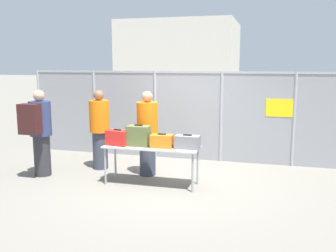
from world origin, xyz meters
TOP-DOWN VIEW (x-y plane):
  - ground_plane at (0.00, 0.00)m, footprint 120.00×120.00m
  - fence_section at (0.01, 1.95)m, footprint 8.20×0.07m
  - inspection_table at (-0.23, -0.15)m, footprint 1.83×0.60m
  - suitcase_red at (-0.89, -0.21)m, footprint 0.46×0.30m
  - suitcase_olive at (-0.49, -0.15)m, footprint 0.43×0.28m
  - suitcase_orange at (-0.02, -0.18)m, footprint 0.42×0.25m
  - suitcase_grey at (0.47, -0.14)m, footprint 0.46×0.25m
  - traveler_hooded at (-2.60, -0.25)m, footprint 0.44×0.68m
  - security_worker_near at (-0.50, 0.42)m, footprint 0.43×0.43m
  - security_worker_far at (-1.67, 0.60)m, footprint 0.43×0.43m
  - utility_trailer at (1.24, 4.32)m, footprint 4.37×2.13m
  - distant_hangar at (-6.80, 29.54)m, footprint 10.65×8.84m

SIDE VIEW (x-z plane):
  - ground_plane at x=0.00m, z-range 0.00..0.00m
  - utility_trailer at x=1.24m, z-range 0.06..0.79m
  - inspection_table at x=-0.23m, z-range 0.31..1.05m
  - suitcase_grey at x=0.47m, z-range 0.73..1.00m
  - suitcase_orange at x=-0.02m, z-range 0.73..1.00m
  - suitcase_red at x=-0.89m, z-range 0.73..1.05m
  - security_worker_far at x=-1.67m, z-range 0.03..1.77m
  - security_worker_near at x=-0.50m, z-range 0.03..1.78m
  - suitcase_olive at x=-0.49m, z-range 0.73..1.14m
  - traveler_hooded at x=-2.60m, z-range 0.09..1.87m
  - fence_section at x=0.01m, z-range 0.05..2.18m
  - distant_hangar at x=-6.80m, z-range 0.00..6.23m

